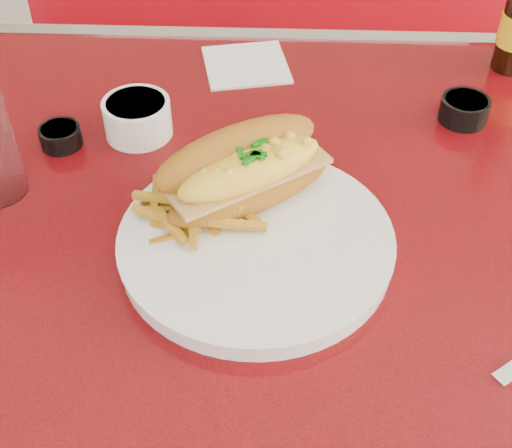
{
  "coord_description": "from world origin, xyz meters",
  "views": [
    {
      "loc": [
        0.01,
        -0.61,
        1.32
      ],
      "look_at": [
        -0.01,
        -0.07,
        0.81
      ],
      "focal_mm": 50.0,
      "sensor_mm": 36.0,
      "label": 1
    }
  ],
  "objects_px": {
    "diner_table": "(268,298)",
    "dinner_plate": "(256,243)",
    "booth_bench_far": "(276,131)",
    "mac_hoagie": "(246,170)",
    "fork": "(313,248)",
    "sauce_cup_left": "(60,136)",
    "sauce_cup_right": "(464,108)",
    "gravy_ramekin": "(137,117)"
  },
  "relations": [
    {
      "from": "gravy_ramekin",
      "to": "diner_table",
      "type": "bearing_deg",
      "value": -38.03
    },
    {
      "from": "sauce_cup_left",
      "to": "sauce_cup_right",
      "type": "xyz_separation_m",
      "value": [
        0.52,
        0.08,
        0.0
      ]
    },
    {
      "from": "diner_table",
      "to": "booth_bench_far",
      "type": "xyz_separation_m",
      "value": [
        0.0,
        0.81,
        -0.32
      ]
    },
    {
      "from": "booth_bench_far",
      "to": "dinner_plate",
      "type": "relative_size",
      "value": 3.79
    },
    {
      "from": "mac_hoagie",
      "to": "sauce_cup_right",
      "type": "bearing_deg",
      "value": -0.09
    },
    {
      "from": "sauce_cup_right",
      "to": "diner_table",
      "type": "bearing_deg",
      "value": -143.83
    },
    {
      "from": "dinner_plate",
      "to": "gravy_ramekin",
      "type": "bearing_deg",
      "value": 127.71
    },
    {
      "from": "diner_table",
      "to": "dinner_plate",
      "type": "xyz_separation_m",
      "value": [
        -0.01,
        -0.07,
        0.17
      ]
    },
    {
      "from": "mac_hoagie",
      "to": "fork",
      "type": "relative_size",
      "value": 1.63
    },
    {
      "from": "gravy_ramekin",
      "to": "sauce_cup_left",
      "type": "xyz_separation_m",
      "value": [
        -0.09,
        -0.03,
        -0.01
      ]
    },
    {
      "from": "diner_table",
      "to": "booth_bench_far",
      "type": "relative_size",
      "value": 1.03
    },
    {
      "from": "diner_table",
      "to": "sauce_cup_right",
      "type": "distance_m",
      "value": 0.36
    },
    {
      "from": "mac_hoagie",
      "to": "fork",
      "type": "bearing_deg",
      "value": -81.1
    },
    {
      "from": "fork",
      "to": "gravy_ramekin",
      "type": "xyz_separation_m",
      "value": [
        -0.22,
        0.22,
        0.0
      ]
    },
    {
      "from": "mac_hoagie",
      "to": "sauce_cup_left",
      "type": "xyz_separation_m",
      "value": [
        -0.24,
        0.11,
        -0.04
      ]
    },
    {
      "from": "dinner_plate",
      "to": "fork",
      "type": "relative_size",
      "value": 2.31
    },
    {
      "from": "gravy_ramekin",
      "to": "sauce_cup_left",
      "type": "height_order",
      "value": "gravy_ramekin"
    },
    {
      "from": "fork",
      "to": "dinner_plate",
      "type": "bearing_deg",
      "value": 89.41
    },
    {
      "from": "diner_table",
      "to": "dinner_plate",
      "type": "relative_size",
      "value": 3.88
    },
    {
      "from": "booth_bench_far",
      "to": "sauce_cup_right",
      "type": "distance_m",
      "value": 0.84
    },
    {
      "from": "diner_table",
      "to": "mac_hoagie",
      "type": "distance_m",
      "value": 0.22
    },
    {
      "from": "mac_hoagie",
      "to": "fork",
      "type": "height_order",
      "value": "mac_hoagie"
    },
    {
      "from": "gravy_ramekin",
      "to": "sauce_cup_left",
      "type": "relative_size",
      "value": 1.67
    },
    {
      "from": "dinner_plate",
      "to": "fork",
      "type": "xyz_separation_m",
      "value": [
        0.06,
        -0.01,
        0.01
      ]
    },
    {
      "from": "sauce_cup_left",
      "to": "gravy_ramekin",
      "type": "bearing_deg",
      "value": 16.81
    },
    {
      "from": "dinner_plate",
      "to": "mac_hoagie",
      "type": "relative_size",
      "value": 1.42
    },
    {
      "from": "diner_table",
      "to": "sauce_cup_right",
      "type": "bearing_deg",
      "value": 36.17
    },
    {
      "from": "booth_bench_far",
      "to": "gravy_ramekin",
      "type": "height_order",
      "value": "booth_bench_far"
    },
    {
      "from": "mac_hoagie",
      "to": "sauce_cup_right",
      "type": "distance_m",
      "value": 0.34
    },
    {
      "from": "fork",
      "to": "gravy_ramekin",
      "type": "height_order",
      "value": "gravy_ramekin"
    },
    {
      "from": "sauce_cup_left",
      "to": "dinner_plate",
      "type": "bearing_deg",
      "value": -35.05
    },
    {
      "from": "mac_hoagie",
      "to": "gravy_ramekin",
      "type": "height_order",
      "value": "mac_hoagie"
    },
    {
      "from": "dinner_plate",
      "to": "sauce_cup_right",
      "type": "bearing_deg",
      "value": 44.06
    },
    {
      "from": "diner_table",
      "to": "sauce_cup_left",
      "type": "bearing_deg",
      "value": 158.24
    },
    {
      "from": "dinner_plate",
      "to": "mac_hoagie",
      "type": "height_order",
      "value": "mac_hoagie"
    },
    {
      "from": "booth_bench_far",
      "to": "mac_hoagie",
      "type": "relative_size",
      "value": 5.37
    },
    {
      "from": "sauce_cup_left",
      "to": "sauce_cup_right",
      "type": "bearing_deg",
      "value": 8.42
    },
    {
      "from": "diner_table",
      "to": "dinner_plate",
      "type": "bearing_deg",
      "value": -100.14
    },
    {
      "from": "booth_bench_far",
      "to": "sauce_cup_right",
      "type": "xyz_separation_m",
      "value": [
        0.25,
        -0.63,
        0.5
      ]
    },
    {
      "from": "diner_table",
      "to": "dinner_plate",
      "type": "distance_m",
      "value": 0.19
    },
    {
      "from": "fork",
      "to": "gravy_ramekin",
      "type": "distance_m",
      "value": 0.31
    },
    {
      "from": "booth_bench_far",
      "to": "fork",
      "type": "height_order",
      "value": "booth_bench_far"
    }
  ]
}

